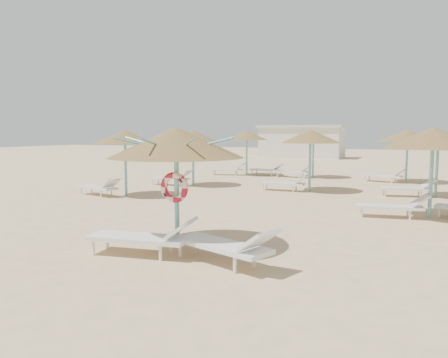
% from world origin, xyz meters
% --- Properties ---
extents(ground, '(120.00, 120.00, 0.00)m').
position_xyz_m(ground, '(0.00, 0.00, 0.00)').
color(ground, '#D4AC81').
rests_on(ground, ground).
extents(main_palapa, '(2.99, 2.99, 2.68)m').
position_xyz_m(main_palapa, '(0.17, -0.26, 2.32)').
color(main_palapa, '#6AB8B8').
rests_on(main_palapa, ground).
extents(lounger_main_a, '(2.36, 1.04, 0.83)m').
position_xyz_m(lounger_main_a, '(-0.08, -1.14, 0.40)').
color(lounger_main_a, white).
rests_on(lounger_main_a, ground).
extents(lounger_main_b, '(2.40, 1.40, 0.84)m').
position_xyz_m(lounger_main_b, '(1.73, -1.03, 0.40)').
color(lounger_main_b, white).
rests_on(lounger_main_b, ground).
extents(palapa_field, '(18.86, 13.10, 2.72)m').
position_xyz_m(palapa_field, '(1.77, 10.29, 2.31)').
color(palapa_field, '#6AB8B8').
rests_on(palapa_field, ground).
extents(service_hut, '(8.40, 4.40, 3.25)m').
position_xyz_m(service_hut, '(-6.00, 35.00, 1.64)').
color(service_hut, silver).
rests_on(service_hut, ground).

